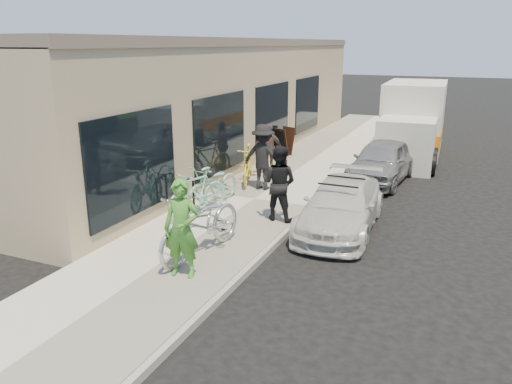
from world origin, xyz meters
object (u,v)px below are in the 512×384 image
(moving_truck, at_px, (412,125))
(tandem_bike, at_px, (202,224))
(sedan_silver, at_px, (382,161))
(cruiser_bike_b, at_px, (214,185))
(bystander_a, at_px, (263,157))
(sedan_white, at_px, (341,206))
(man_standing, at_px, (279,183))
(woman_rider, at_px, (182,229))
(sandwich_board, at_px, (284,141))
(bike_rack, at_px, (187,192))
(cruiser_bike_c, at_px, (248,164))
(bystander_b, at_px, (268,149))
(cruiser_bike_a, at_px, (197,193))

(moving_truck, relative_size, tandem_bike, 2.34)
(sedan_silver, bearing_deg, cruiser_bike_b, -122.28)
(moving_truck, bearing_deg, sedan_silver, -97.44)
(bystander_a, bearing_deg, sedan_white, 143.49)
(cruiser_bike_b, bearing_deg, moving_truck, 74.75)
(sedan_white, bearing_deg, man_standing, -169.94)
(woman_rider, bearing_deg, man_standing, 71.44)
(bystander_a, bearing_deg, sandwich_board, -78.84)
(bike_rack, distance_m, sedan_silver, 6.37)
(tandem_bike, distance_m, man_standing, 2.56)
(sandwich_board, bearing_deg, woman_rider, -56.97)
(cruiser_bike_c, xyz_separation_m, bystander_a, (0.66, -0.42, 0.36))
(bike_rack, relative_size, woman_rider, 0.46)
(sedan_silver, height_order, bystander_b, bystander_b)
(sedan_silver, bearing_deg, tandem_bike, -101.04)
(moving_truck, xyz_separation_m, cruiser_bike_a, (-3.72, -9.28, -0.49))
(woman_rider, height_order, cruiser_bike_c, woman_rider)
(tandem_bike, height_order, man_standing, man_standing)
(cruiser_bike_a, height_order, bystander_b, bystander_b)
(sedan_silver, bearing_deg, woman_rider, -98.43)
(cruiser_bike_a, height_order, bystander_a, bystander_a)
(tandem_bike, bearing_deg, cruiser_bike_b, 122.01)
(sedan_white, relative_size, cruiser_bike_c, 2.14)
(sedan_white, height_order, cruiser_bike_b, cruiser_bike_b)
(bike_rack, bearing_deg, tandem_bike, -52.66)
(bike_rack, height_order, sedan_silver, sedan_silver)
(sandwich_board, relative_size, man_standing, 0.57)
(bike_rack, bearing_deg, cruiser_bike_a, -22.68)
(moving_truck, height_order, bystander_b, moving_truck)
(moving_truck, distance_m, cruiser_bike_b, 9.21)
(bike_rack, distance_m, sandwich_board, 6.89)
(tandem_bike, bearing_deg, man_standing, 84.00)
(tandem_bike, bearing_deg, sedan_silver, 81.76)
(man_standing, bearing_deg, tandem_bike, 79.36)
(cruiser_bike_a, bearing_deg, sedan_white, 30.18)
(bike_rack, distance_m, woman_rider, 3.54)
(cruiser_bike_c, height_order, bystander_b, bystander_b)
(cruiser_bike_a, height_order, cruiser_bike_b, cruiser_bike_a)
(moving_truck, bearing_deg, bystander_a, -117.72)
(cruiser_bike_b, bearing_deg, cruiser_bike_a, -78.27)
(bystander_b, bearing_deg, sedan_white, -90.16)
(sedan_white, xyz_separation_m, tandem_bike, (-2.01, -2.79, 0.22))
(tandem_bike, relative_size, bystander_b, 1.51)
(sedan_silver, xyz_separation_m, woman_rider, (-1.98, -8.20, 0.38))
(woman_rider, distance_m, bystander_b, 7.29)
(bike_rack, relative_size, sandwich_board, 0.81)
(sedan_white, bearing_deg, bystander_b, 129.80)
(bystander_b, bearing_deg, cruiser_bike_c, -140.29)
(sandwich_board, bearing_deg, bystander_a, -54.30)
(moving_truck, bearing_deg, sandwich_board, -154.17)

